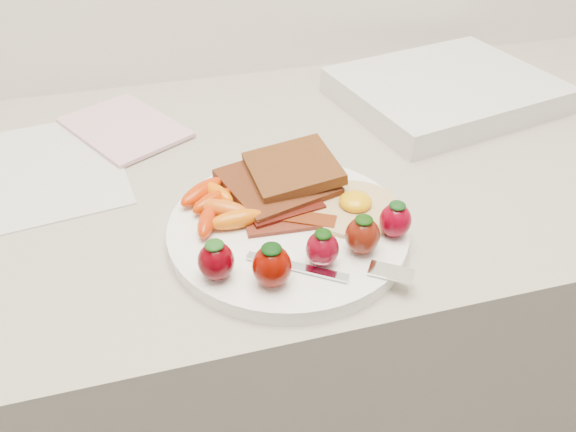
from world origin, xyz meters
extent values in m
cube|color=gray|center=(0.00, 1.70, 0.45)|extent=(2.00, 0.60, 0.90)
cylinder|color=white|center=(0.00, 1.55, 0.91)|extent=(0.27, 0.27, 0.02)
cube|color=black|center=(0.00, 1.62, 0.93)|extent=(0.14, 0.14, 0.01)
cube|color=black|center=(0.02, 1.63, 0.94)|extent=(0.11, 0.11, 0.02)
cylinder|color=beige|center=(0.08, 1.55, 0.92)|extent=(0.13, 0.13, 0.01)
ellipsoid|color=#E29D04|center=(0.08, 1.56, 0.93)|extent=(0.05, 0.05, 0.02)
cube|color=#4E0C0C|center=(-0.01, 1.54, 0.92)|extent=(0.09, 0.03, 0.00)
cube|color=#470B07|center=(0.01, 1.55, 0.92)|extent=(0.09, 0.06, 0.00)
cube|color=black|center=(0.00, 1.56, 0.92)|extent=(0.09, 0.04, 0.00)
ellipsoid|color=#B82F00|center=(-0.08, 1.60, 0.93)|extent=(0.06, 0.05, 0.02)
ellipsoid|color=#CC520F|center=(-0.07, 1.58, 0.93)|extent=(0.07, 0.05, 0.02)
ellipsoid|color=#BB2A04|center=(-0.09, 1.56, 0.93)|extent=(0.03, 0.06, 0.02)
ellipsoid|color=#E76200|center=(-0.07, 1.62, 0.93)|extent=(0.05, 0.06, 0.02)
ellipsoid|color=#C32C01|center=(-0.09, 1.62, 0.93)|extent=(0.07, 0.06, 0.02)
ellipsoid|color=#D66209|center=(-0.06, 1.56, 0.93)|extent=(0.06, 0.03, 0.02)
ellipsoid|color=#4F0007|center=(-0.09, 1.49, 0.94)|extent=(0.04, 0.04, 0.04)
ellipsoid|color=#174814|center=(-0.09, 1.49, 0.96)|extent=(0.02, 0.02, 0.01)
ellipsoid|color=#630700|center=(-0.04, 1.46, 0.94)|extent=(0.04, 0.04, 0.04)
ellipsoid|color=black|center=(-0.04, 1.46, 0.96)|extent=(0.02, 0.02, 0.01)
ellipsoid|color=#660313|center=(0.01, 1.48, 0.94)|extent=(0.03, 0.03, 0.04)
ellipsoid|color=black|center=(0.01, 1.48, 0.96)|extent=(0.02, 0.02, 0.01)
ellipsoid|color=#5A1308|center=(0.06, 1.49, 0.94)|extent=(0.04, 0.04, 0.04)
ellipsoid|color=black|center=(0.06, 1.49, 0.96)|extent=(0.02, 0.02, 0.01)
ellipsoid|color=maroon|center=(0.10, 1.50, 0.94)|extent=(0.03, 0.03, 0.04)
ellipsoid|color=#0E3610|center=(0.10, 1.50, 0.96)|extent=(0.02, 0.02, 0.01)
cube|color=silver|center=(-0.02, 1.48, 0.92)|extent=(0.10, 0.07, 0.00)
cube|color=silver|center=(0.07, 1.44, 0.92)|extent=(0.05, 0.04, 0.00)
cube|color=silver|center=(-0.28, 1.77, 0.90)|extent=(0.22, 0.28, 0.00)
cube|color=#D19FB0|center=(-0.17, 1.85, 0.91)|extent=(0.20, 0.22, 0.01)
cube|color=silver|center=(0.32, 1.81, 0.92)|extent=(0.36, 0.31, 0.04)
camera|label=1|loc=(-0.13, 1.08, 1.31)|focal=35.00mm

